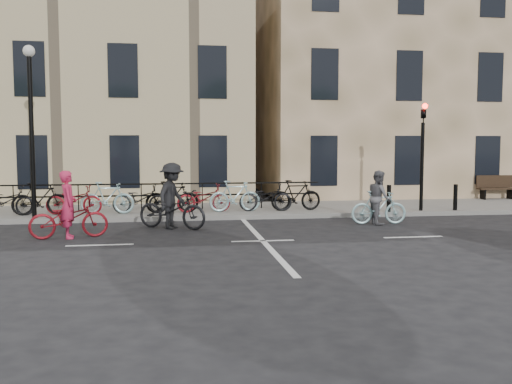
{
  "coord_description": "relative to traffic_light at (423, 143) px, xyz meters",
  "views": [
    {
      "loc": [
        -2.26,
        -14.03,
        2.49
      ],
      "look_at": [
        0.07,
        1.66,
        1.1
      ],
      "focal_mm": 40.0,
      "sensor_mm": 36.0,
      "label": 1
    }
  ],
  "objects": [
    {
      "name": "ground",
      "position": [
        -6.2,
        -4.34,
        -2.45
      ],
      "size": [
        120.0,
        120.0,
        0.0
      ],
      "primitive_type": "plane",
      "color": "black",
      "rests_on": "ground"
    },
    {
      "name": "sidewalk",
      "position": [
        -10.2,
        1.66,
        -2.38
      ],
      "size": [
        46.0,
        4.0,
        0.15
      ],
      "primitive_type": "cube",
      "color": "slate",
      "rests_on": "ground"
    },
    {
      "name": "building_east",
      "position": [
        2.8,
        8.66,
        3.7
      ],
      "size": [
        14.0,
        10.0,
        12.0
      ],
      "primitive_type": "cube",
      "color": "#927B58",
      "rests_on": "sidewalk"
    },
    {
      "name": "building_west",
      "position": [
        -15.2,
        8.66,
        2.7
      ],
      "size": [
        20.0,
        10.0,
        10.0
      ],
      "primitive_type": "cube",
      "color": "tan",
      "rests_on": "sidewalk"
    },
    {
      "name": "traffic_light",
      "position": [
        0.0,
        0.0,
        0.0
      ],
      "size": [
        0.18,
        0.3,
        3.9
      ],
      "color": "black",
      "rests_on": "sidewalk"
    },
    {
      "name": "lamp_post",
      "position": [
        -12.7,
        0.06,
        1.04
      ],
      "size": [
        0.36,
        0.36,
        5.28
      ],
      "color": "black",
      "rests_on": "sidewalk"
    },
    {
      "name": "bollard_east",
      "position": [
        -1.2,
        -0.09,
        -1.85
      ],
      "size": [
        0.14,
        0.14,
        0.9
      ],
      "primitive_type": "cylinder",
      "color": "black",
      "rests_on": "sidewalk"
    },
    {
      "name": "bollard_west",
      "position": [
        1.2,
        -0.09,
        -1.85
      ],
      "size": [
        0.14,
        0.14,
        0.9
      ],
      "primitive_type": "cylinder",
      "color": "black",
      "rests_on": "sidewalk"
    },
    {
      "name": "bench",
      "position": [
        4.8,
        3.39,
        -1.78
      ],
      "size": [
        1.6,
        0.41,
        0.97
      ],
      "color": "black",
      "rests_on": "sidewalk"
    },
    {
      "name": "parked_bikes",
      "position": [
        -9.02,
        0.7,
        -1.81
      ],
      "size": [
        11.45,
        1.23,
        1.05
      ],
      "color": "black",
      "rests_on": "sidewalk"
    },
    {
      "name": "cyclist_pink",
      "position": [
        -11.11,
        -3.15,
        -1.84
      ],
      "size": [
        2.07,
        1.08,
        1.76
      ],
      "rotation": [
        0.0,
        0.0,
        1.78
      ],
      "color": "maroon",
      "rests_on": "ground"
    },
    {
      "name": "cyclist_grey",
      "position": [
        -2.24,
        -1.92,
        -1.79
      ],
      "size": [
        1.72,
        0.84,
        1.64
      ],
      "rotation": [
        0.0,
        0.0,
        1.5
      ],
      "color": "#99C5C9",
      "rests_on": "ground"
    },
    {
      "name": "cyclist_dark",
      "position": [
        -8.45,
        -1.91,
        -1.7
      ],
      "size": [
        2.23,
        1.71,
        1.9
      ],
      "rotation": [
        0.0,
        0.0,
        1.05
      ],
      "color": "black",
      "rests_on": "ground"
    }
  ]
}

